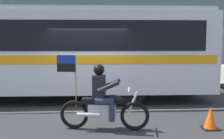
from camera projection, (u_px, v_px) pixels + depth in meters
ground_plane at (88, 106)px, 8.66m from camera, size 60.00×60.00×0.00m
sidewalk_curb at (90, 81)px, 13.71m from camera, size 28.00×3.80×0.15m
lane_center_stripe at (88, 111)px, 8.07m from camera, size 26.60×0.14×0.01m
transit_bus at (24, 48)px, 9.49m from camera, size 13.25×2.91×3.22m
motorcycle_with_rider at (103, 102)px, 6.34m from camera, size 2.18×0.69×1.78m
fire_hydrant at (125, 74)px, 12.97m from camera, size 0.22×0.30×0.75m
traffic_cone at (210, 118)px, 6.40m from camera, size 0.36×0.36×0.55m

